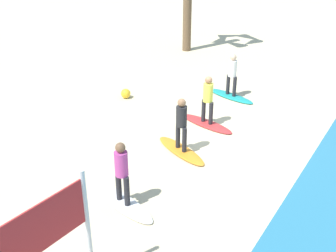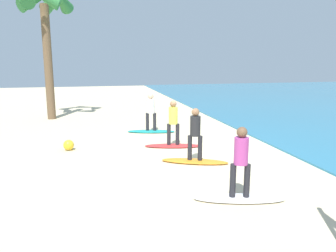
{
  "view_description": "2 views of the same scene",
  "coord_description": "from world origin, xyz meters",
  "views": [
    {
      "loc": [
        10.87,
        5.07,
        6.33
      ],
      "look_at": [
        1.53,
        -0.84,
        0.78
      ],
      "focal_mm": 44.71,
      "sensor_mm": 36.0,
      "label": 1
    },
    {
      "loc": [
        11.11,
        -3.53,
        3.2
      ],
      "look_at": [
        0.39,
        -1.03,
        0.99
      ],
      "focal_mm": 35.75,
      "sensor_mm": 36.0,
      "label": 2
    }
  ],
  "objects": [
    {
      "name": "ground_plane",
      "position": [
        0.0,
        0.0,
        0.0
      ],
      "size": [
        60.0,
        60.0,
        0.0
      ],
      "primitive_type": "plane",
      "color": "beige"
    },
    {
      "name": "surfboard_teal",
      "position": [
        -3.23,
        -0.96,
        0.04
      ],
      "size": [
        1.05,
        2.17,
        0.09
      ],
      "primitive_type": "ellipsoid",
      "rotation": [
        0.0,
        0.0,
        1.33
      ],
      "color": "teal",
      "rests_on": "ground"
    },
    {
      "name": "surfer_teal",
      "position": [
        -3.23,
        -0.96,
        1.04
      ],
      "size": [
        0.32,
        0.45,
        1.64
      ],
      "color": "#232328",
      "rests_on": "surfboard_teal"
    },
    {
      "name": "surfboard_red",
      "position": [
        -0.56,
        -0.61,
        0.04
      ],
      "size": [
        0.99,
        2.17,
        0.09
      ],
      "primitive_type": "ellipsoid",
      "rotation": [
        0.0,
        0.0,
        1.36
      ],
      "color": "red",
      "rests_on": "ground"
    },
    {
      "name": "surfer_red",
      "position": [
        -0.56,
        -0.61,
        1.04
      ],
      "size": [
        0.32,
        0.45,
        1.64
      ],
      "color": "#232328",
      "rests_on": "surfboard_red"
    },
    {
      "name": "surfboard_orange",
      "position": [
        1.48,
        -0.42,
        0.04
      ],
      "size": [
        1.32,
        2.15,
        0.09
      ],
      "primitive_type": "ellipsoid",
      "rotation": [
        0.0,
        0.0,
        1.18
      ],
      "color": "orange",
      "rests_on": "ground"
    },
    {
      "name": "surfer_orange",
      "position": [
        1.48,
        -0.42,
        1.04
      ],
      "size": [
        0.32,
        0.44,
        1.64
      ],
      "color": "#232328",
      "rests_on": "surfboard_orange"
    },
    {
      "name": "surfboard_white",
      "position": [
        4.44,
        -0.29,
        0.04
      ],
      "size": [
        1.08,
        2.17,
        0.09
      ],
      "primitive_type": "ellipsoid",
      "rotation": [
        0.0,
        0.0,
        1.31
      ],
      "color": "white",
      "rests_on": "ground"
    },
    {
      "name": "surfer_white",
      "position": [
        4.44,
        -0.29,
        1.04
      ],
      "size": [
        0.32,
        0.45,
        1.64
      ],
      "color": "#232328",
      "rests_on": "surfboard_white"
    },
    {
      "name": "palm_tree",
      "position": [
        -7.84,
        -5.62,
        5.56
      ],
      "size": [
        2.88,
        3.03,
        6.94
      ],
      "color": "brown",
      "rests_on": "ground"
    },
    {
      "name": "beach_ball",
      "position": [
        -0.95,
        -4.36,
        0.19
      ],
      "size": [
        0.37,
        0.37,
        0.37
      ],
      "primitive_type": "sphere",
      "color": "yellow",
      "rests_on": "ground"
    }
  ]
}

